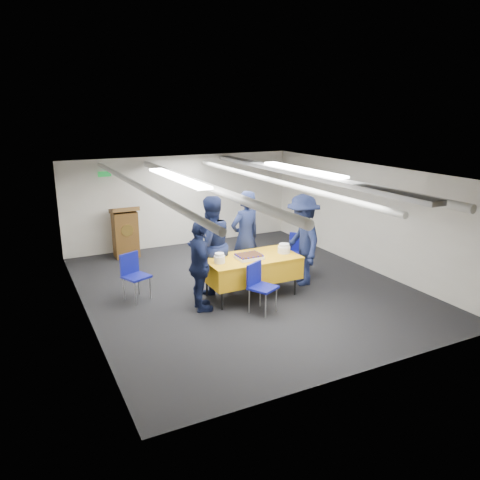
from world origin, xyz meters
name	(u,v)px	position (x,y,z in m)	size (l,w,h in m)	color
ground	(243,287)	(0.00, 0.00, 0.00)	(7.00, 7.00, 0.00)	black
room_shell	(238,194)	(0.09, 0.41, 1.81)	(6.00, 7.00, 2.30)	beige
serving_table	(251,268)	(-0.06, -0.44, 0.56)	(1.76, 0.94, 0.77)	black
sheet_cake	(249,256)	(-0.14, -0.51, 0.81)	(0.48, 0.37, 0.09)	white
plate_stack_left	(219,258)	(-0.73, -0.49, 0.85)	(0.20, 0.20, 0.18)	white
plate_stack_right	(284,249)	(0.62, -0.49, 0.85)	(0.24, 0.24, 0.18)	white
podium	(125,232)	(-1.60, 3.05, 0.61)	(0.62, 0.53, 1.25)	brown
chair_near	(259,282)	(-0.27, -1.12, 0.53)	(0.57, 0.57, 0.87)	gray
chair_right	(297,249)	(1.41, 0.23, 0.53)	(0.59, 0.59, 0.87)	gray
chair_left	(133,271)	(-2.08, 0.41, 0.53)	(0.55, 0.55, 0.87)	gray
sailor_a	(245,238)	(0.16, 0.23, 0.95)	(0.69, 0.45, 1.90)	black
sailor_b	(210,245)	(-0.66, 0.08, 0.94)	(0.92, 0.71, 1.88)	black
sailor_c	(200,266)	(-1.15, -0.62, 0.81)	(0.95, 0.39, 1.62)	black
sailor_d	(303,240)	(1.15, -0.33, 0.92)	(1.18, 0.68, 1.83)	black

